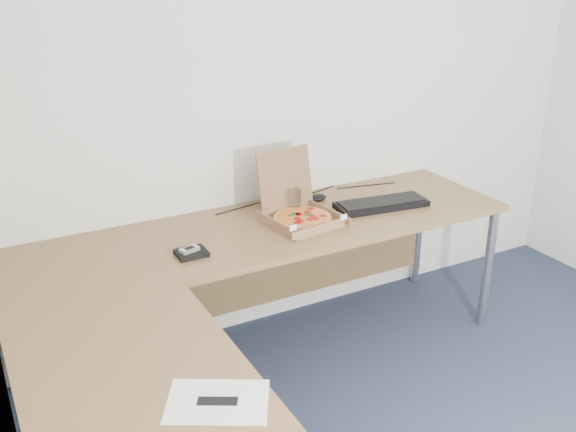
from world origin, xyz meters
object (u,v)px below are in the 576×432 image
drinking_glass (294,201)px  keyboard (381,204)px  desk (243,284)px  wallet (191,253)px  pizza_box (301,214)px

drinking_glass → keyboard: bearing=-19.9°
desk → keyboard: keyboard is taller
wallet → desk: bearing=-69.9°
desk → wallet: (-0.11, 0.30, 0.04)m
desk → pizza_box: (0.50, 0.41, 0.07)m
drinking_glass → wallet: drinking_glass is taller
desk → pizza_box: pizza_box is taller
pizza_box → drinking_glass: (0.03, 0.13, 0.02)m
drinking_glass → keyboard: 0.46m
desk → drinking_glass: 0.76m
desk → pizza_box: size_ratio=6.77×
drinking_glass → wallet: 0.69m
pizza_box → keyboard: size_ratio=0.76×
pizza_box → drinking_glass: size_ratio=3.10×
desk → keyboard: size_ratio=5.15×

